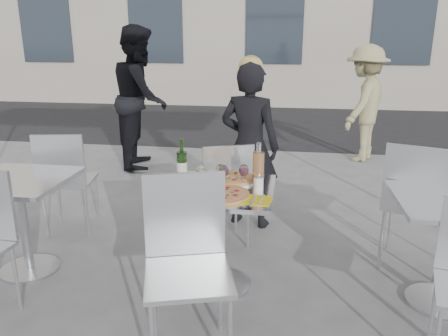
# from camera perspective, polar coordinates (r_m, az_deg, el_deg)

# --- Properties ---
(ground) EXTENTS (80.00, 80.00, 0.00)m
(ground) POSITION_cam_1_polar(r_m,az_deg,el_deg) (3.29, -0.40, -15.08)
(ground) COLOR slate
(street_asphalt) EXTENTS (24.00, 5.00, 0.00)m
(street_asphalt) POSITION_cam_1_polar(r_m,az_deg,el_deg) (9.43, 5.75, 6.05)
(street_asphalt) COLOR black
(street_asphalt) RESTS_ON ground
(main_table) EXTENTS (0.72, 0.72, 0.75)m
(main_table) POSITION_cam_1_polar(r_m,az_deg,el_deg) (3.04, -0.42, -6.42)
(main_table) COLOR #B7BABF
(main_table) RESTS_ON ground
(side_table_left) EXTENTS (0.72, 0.72, 0.75)m
(side_table_left) POSITION_cam_1_polar(r_m,az_deg,el_deg) (3.58, -24.95, -4.43)
(side_table_left) COLOR #B7BABF
(side_table_left) RESTS_ON ground
(chair_far) EXTENTS (0.55, 0.56, 0.92)m
(chair_far) POSITION_cam_1_polar(r_m,az_deg,el_deg) (3.63, 0.14, -2.43)
(chair_far) COLOR silver
(chair_far) RESTS_ON ground
(chair_near) EXTENTS (0.58, 0.59, 1.02)m
(chair_near) POSITION_cam_1_polar(r_m,az_deg,el_deg) (2.46, -4.89, -10.76)
(chair_near) COLOR silver
(chair_near) RESTS_ON ground
(side_chair_lfar) EXTENTS (0.51, 0.52, 0.95)m
(side_chair_lfar) POSITION_cam_1_polar(r_m,az_deg,el_deg) (4.14, -20.06, -0.81)
(side_chair_lfar) COLOR silver
(side_chair_lfar) RESTS_ON ground
(side_chair_rfar) EXTENTS (0.60, 0.61, 1.01)m
(side_chair_rfar) POSITION_cam_1_polar(r_m,az_deg,el_deg) (3.53, 23.83, -3.53)
(side_chair_rfar) COLOR silver
(side_chair_rfar) RESTS_ON ground
(woman_diner) EXTENTS (0.63, 0.50, 1.54)m
(woman_diner) POSITION_cam_1_polar(r_m,az_deg,el_deg) (4.05, 3.35, 2.86)
(woman_diner) COLOR black
(woman_diner) RESTS_ON ground
(pedestrian_a) EXTENTS (0.89, 1.05, 1.90)m
(pedestrian_a) POSITION_cam_1_polar(r_m,az_deg,el_deg) (6.10, -10.82, 9.02)
(pedestrian_a) COLOR black
(pedestrian_a) RESTS_ON ground
(pedestrian_b) EXTENTS (1.03, 1.23, 1.65)m
(pedestrian_b) POSITION_cam_1_polar(r_m,az_deg,el_deg) (6.61, 17.84, 8.01)
(pedestrian_b) COLOR #9A9163
(pedestrian_b) RESTS_ON ground
(pizza_near) EXTENTS (0.36, 0.36, 0.02)m
(pizza_near) POSITION_cam_1_polar(r_m,az_deg,el_deg) (2.83, -0.20, -3.43)
(pizza_near) COLOR #B89248
(pizza_near) RESTS_ON main_table
(pizza_far) EXTENTS (0.35, 0.35, 0.03)m
(pizza_far) POSITION_cam_1_polar(r_m,az_deg,el_deg) (3.12, 1.12, -1.37)
(pizza_far) COLOR white
(pizza_far) RESTS_ON main_table
(salad_plate) EXTENTS (0.22, 0.22, 0.09)m
(salad_plate) POSITION_cam_1_polar(r_m,az_deg,el_deg) (3.05, -1.17, -1.41)
(salad_plate) COLOR white
(salad_plate) RESTS_ON main_table
(wine_bottle) EXTENTS (0.07, 0.08, 0.29)m
(wine_bottle) POSITION_cam_1_polar(r_m,az_deg,el_deg) (3.15, -5.51, 0.60)
(wine_bottle) COLOR #2C5921
(wine_bottle) RESTS_ON main_table
(carafe) EXTENTS (0.08, 0.08, 0.29)m
(carafe) POSITION_cam_1_polar(r_m,az_deg,el_deg) (3.06, 4.51, 0.19)
(carafe) COLOR tan
(carafe) RESTS_ON main_table
(sugar_shaker) EXTENTS (0.06, 0.06, 0.11)m
(sugar_shaker) POSITION_cam_1_polar(r_m,az_deg,el_deg) (2.93, 4.52, -1.91)
(sugar_shaker) COLOR white
(sugar_shaker) RESTS_ON main_table
(wineglass_white_a) EXTENTS (0.07, 0.07, 0.16)m
(wineglass_white_a) POSITION_cam_1_polar(r_m,az_deg,el_deg) (2.96, -3.03, -0.51)
(wineglass_white_a) COLOR white
(wineglass_white_a) RESTS_ON main_table
(wineglass_white_b) EXTENTS (0.07, 0.07, 0.16)m
(wineglass_white_b) POSITION_cam_1_polar(r_m,az_deg,el_deg) (2.99, -0.44, -0.33)
(wineglass_white_b) COLOR white
(wineglass_white_b) RESTS_ON main_table
(wineglass_red_a) EXTENTS (0.07, 0.07, 0.16)m
(wineglass_red_a) POSITION_cam_1_polar(r_m,az_deg,el_deg) (2.96, -0.02, -0.48)
(wineglass_red_a) COLOR white
(wineglass_red_a) RESTS_ON main_table
(wineglass_red_b) EXTENTS (0.07, 0.07, 0.16)m
(wineglass_red_b) POSITION_cam_1_polar(r_m,az_deg,el_deg) (2.98, 2.60, -0.41)
(wineglass_red_b) COLOR white
(wineglass_red_b) RESTS_ON main_table
(napkin_left) EXTENTS (0.18, 0.20, 0.01)m
(napkin_left) POSITION_cam_1_polar(r_m,az_deg,el_deg) (2.79, -6.76, -4.04)
(napkin_left) COLOR yellow
(napkin_left) RESTS_ON main_table
(napkin_right) EXTENTS (0.20, 0.20, 0.01)m
(napkin_right) POSITION_cam_1_polar(r_m,az_deg,el_deg) (2.76, 4.31, -4.16)
(napkin_right) COLOR yellow
(napkin_right) RESTS_ON main_table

